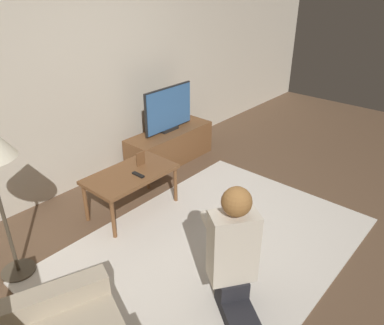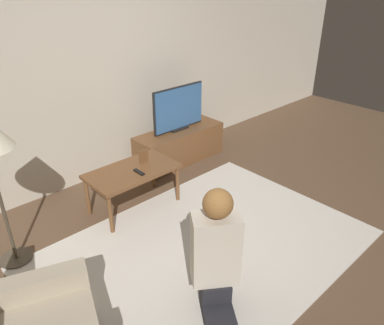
{
  "view_description": "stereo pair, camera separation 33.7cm",
  "coord_description": "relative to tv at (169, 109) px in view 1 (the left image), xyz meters",
  "views": [
    {
      "loc": [
        -2.16,
        -1.65,
        2.3
      ],
      "look_at": [
        0.32,
        0.52,
        0.6
      ],
      "focal_mm": 35.0,
      "sensor_mm": 36.0,
      "label": 1
    },
    {
      "loc": [
        -1.92,
        -1.89,
        2.3
      ],
      "look_at": [
        0.32,
        0.52,
        0.6
      ],
      "focal_mm": 35.0,
      "sensor_mm": 36.0,
      "label": 2
    }
  ],
  "objects": [
    {
      "name": "ground_plane",
      "position": [
        -1.04,
        -1.54,
        -0.73
      ],
      "size": [
        10.0,
        10.0,
        0.0
      ],
      "primitive_type": "plane",
      "color": "brown"
    },
    {
      "name": "rug",
      "position": [
        -1.04,
        -1.54,
        -0.73
      ],
      "size": [
        2.93,
        2.03,
        0.02
      ],
      "color": "silver",
      "rests_on": "ground_plane"
    },
    {
      "name": "tv",
      "position": [
        0.0,
        0.0,
        0.0
      ],
      "size": [
        0.79,
        0.08,
        0.58
      ],
      "color": "black",
      "rests_on": "tv_stand"
    },
    {
      "name": "tv_stand",
      "position": [
        0.0,
        -0.0,
        -0.51
      ],
      "size": [
        1.24,
        0.42,
        0.44
      ],
      "color": "brown",
      "rests_on": "ground_plane"
    },
    {
      "name": "remote",
      "position": [
        -1.09,
        -0.63,
        -0.26
      ],
      "size": [
        0.04,
        0.15,
        0.02
      ],
      "color": "black",
      "rests_on": "coffee_table"
    },
    {
      "name": "coffee_table",
      "position": [
        -1.1,
        -0.52,
        -0.32
      ],
      "size": [
        0.93,
        0.52,
        0.46
      ],
      "color": "brown",
      "rests_on": "ground_plane"
    },
    {
      "name": "wall_back",
      "position": [
        -1.04,
        0.39,
        0.57
      ],
      "size": [
        10.0,
        0.06,
        2.6
      ],
      "color": "beige",
      "rests_on": "ground_plane"
    },
    {
      "name": "picture_frame",
      "position": [
        -0.92,
        -0.48,
        -0.2
      ],
      "size": [
        0.11,
        0.01,
        0.15
      ],
      "color": "brown",
      "rests_on": "coffee_table"
    },
    {
      "name": "person_kneeling",
      "position": [
        -1.44,
        -2.04,
        -0.2
      ],
      "size": [
        0.65,
        0.77,
        1.03
      ],
      "rotation": [
        0.0,
        0.0,
        2.53
      ],
      "color": "#232328",
      "rests_on": "rug"
    }
  ]
}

